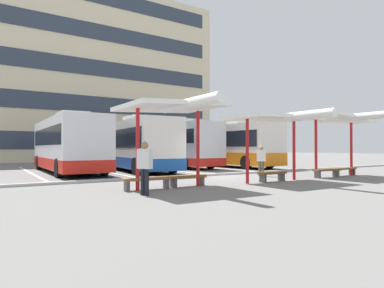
{
  "coord_description": "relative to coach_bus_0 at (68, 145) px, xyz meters",
  "views": [
    {
      "loc": [
        -10.92,
        -13.81,
        1.54
      ],
      "look_at": [
        -0.23,
        2.82,
        1.78
      ],
      "focal_mm": 30.51,
      "sensor_mm": 36.0,
      "label": 1
    }
  ],
  "objects": [
    {
      "name": "ground_plane",
      "position": [
        6.4,
        -7.75,
        -1.72
      ],
      "size": [
        160.0,
        160.0,
        0.0
      ],
      "primitive_type": "plane",
      "color": "slate"
    },
    {
      "name": "bench_0",
      "position": [
        0.6,
        -10.54,
        -1.38
      ],
      "size": [
        1.87,
        0.51,
        0.45
      ],
      "color": "brown",
      "rests_on": "ground"
    },
    {
      "name": "lane_stripe_2",
      "position": [
        6.4,
        0.81,
        -1.71
      ],
      "size": [
        0.16,
        14.0,
        0.01
      ],
      "primitive_type": "cube",
      "color": "white",
      "rests_on": "ground"
    },
    {
      "name": "lane_stripe_0",
      "position": [
        -2.02,
        0.81,
        -1.71
      ],
      "size": [
        0.16,
        14.0,
        0.01
      ],
      "primitive_type": "cube",
      "color": "white",
      "rests_on": "ground"
    },
    {
      "name": "bench_2",
      "position": [
        6.64,
        -11.0,
        -1.39
      ],
      "size": [
        1.52,
        0.44,
        0.45
      ],
      "color": "brown",
      "rests_on": "ground"
    },
    {
      "name": "waiting_shelter_2",
      "position": [
        11.48,
        -11.18,
        1.34
      ],
      "size": [
        4.15,
        4.49,
        3.37
      ],
      "color": "red",
      "rests_on": "ground"
    },
    {
      "name": "lane_stripe_3",
      "position": [
        10.62,
        0.81,
        -1.71
      ],
      "size": [
        0.16,
        14.0,
        0.01
      ],
      "primitive_type": "cube",
      "color": "white",
      "rests_on": "ground"
    },
    {
      "name": "terminal_building",
      "position": [
        6.43,
        23.49,
        9.0
      ],
      "size": [
        32.99,
        14.31,
        24.16
      ],
      "color": "beige",
      "rests_on": "ground"
    },
    {
      "name": "waiting_passenger_1",
      "position": [
        -0.07,
        -11.8,
        -0.7
      ],
      "size": [
        0.42,
        0.55,
        1.75
      ],
      "color": "black",
      "rests_on": "ground"
    },
    {
      "name": "bench_1",
      "position": [
        2.4,
        -10.48,
        -1.38
      ],
      "size": [
        1.66,
        0.52,
        0.45
      ],
      "color": "brown",
      "rests_on": "ground"
    },
    {
      "name": "coach_bus_0",
      "position": [
        0.0,
        0.0,
        0.0
      ],
      "size": [
        2.73,
        10.7,
        3.66
      ],
      "color": "silver",
      "rests_on": "ground"
    },
    {
      "name": "waiting_shelter_0",
      "position": [
        1.5,
        -10.89,
        1.32
      ],
      "size": [
        3.62,
        4.74,
        3.28
      ],
      "color": "red",
      "rests_on": "ground"
    },
    {
      "name": "bench_3",
      "position": [
        10.58,
        -11.09,
        -1.38
      ],
      "size": [
        1.72,
        0.57,
        0.45
      ],
      "color": "brown",
      "rests_on": "ground"
    },
    {
      "name": "bench_4",
      "position": [
        12.38,
        -10.91,
        -1.37
      ],
      "size": [
        2.02,
        0.54,
        0.45
      ],
      "color": "brown",
      "rests_on": "ground"
    },
    {
      "name": "waiting_passenger_0",
      "position": [
        8.29,
        -8.64,
        -0.77
      ],
      "size": [
        0.48,
        0.5,
        1.64
      ],
      "color": "brown",
      "rests_on": "ground"
    },
    {
      "name": "lane_stripe_1",
      "position": [
        2.19,
        0.81,
        -1.71
      ],
      "size": [
        0.16,
        14.0,
        0.01
      ],
      "primitive_type": "cube",
      "color": "white",
      "rests_on": "ground"
    },
    {
      "name": "lane_stripe_4",
      "position": [
        14.83,
        0.81,
        -1.71
      ],
      "size": [
        0.16,
        14.0,
        0.01
      ],
      "primitive_type": "cube",
      "color": "white",
      "rests_on": "ground"
    },
    {
      "name": "waiting_shelter_1",
      "position": [
        6.64,
        -11.25,
        1.12
      ],
      "size": [
        4.02,
        4.54,
        3.06
      ],
      "color": "red",
      "rests_on": "ground"
    },
    {
      "name": "coach_bus_1",
      "position": [
        4.26,
        -0.01,
        -0.02
      ],
      "size": [
        3.35,
        12.23,
        3.64
      ],
      "color": "silver",
      "rests_on": "ground"
    },
    {
      "name": "coach_bus_2",
      "position": [
        8.25,
        1.97,
        0.07
      ],
      "size": [
        3.42,
        11.43,
        3.77
      ],
      "color": "silver",
      "rests_on": "ground"
    },
    {
      "name": "platform_kerb",
      "position": [
        6.4,
        -6.93,
        -1.66
      ],
      "size": [
        44.0,
        0.24,
        0.12
      ],
      "primitive_type": "cube",
      "color": "#ADADA8",
      "rests_on": "ground"
    },
    {
      "name": "coach_bus_3",
      "position": [
        12.48,
        -0.27,
        -0.0
      ],
      "size": [
        2.7,
        10.85,
        3.72
      ],
      "color": "silver",
      "rests_on": "ground"
    }
  ]
}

